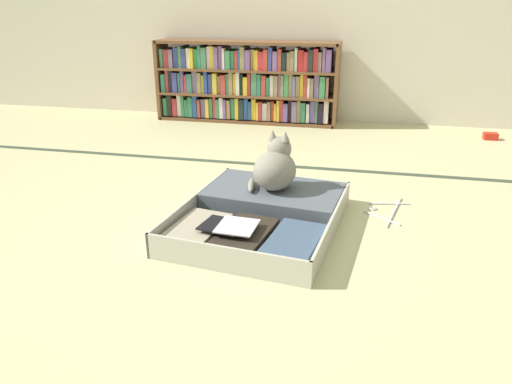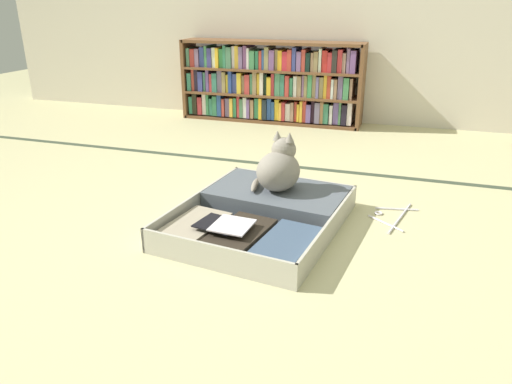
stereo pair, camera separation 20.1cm
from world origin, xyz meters
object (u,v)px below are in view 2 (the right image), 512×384
(open_suitcase, at_px, (265,213))
(black_cat, at_px, (279,168))
(bookshelf, at_px, (270,83))
(clothes_hanger, at_px, (393,216))

(open_suitcase, bearing_deg, black_cat, 82.31)
(bookshelf, distance_m, open_suitcase, 2.10)
(bookshelf, xyz_separation_m, clothes_hanger, (1.14, -1.75, -0.32))
(bookshelf, height_order, open_suitcase, bookshelf)
(open_suitcase, height_order, clothes_hanger, open_suitcase)
(bookshelf, relative_size, clothes_hanger, 4.09)
(black_cat, xyz_separation_m, clothes_hanger, (0.56, 0.08, -0.22))
(bookshelf, distance_m, clothes_hanger, 2.11)
(clothes_hanger, bearing_deg, bookshelf, 123.01)
(bookshelf, xyz_separation_m, black_cat, (0.58, -1.84, -0.11))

